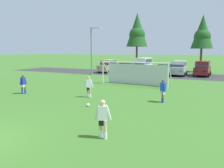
{
  "coord_description": "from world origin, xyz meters",
  "views": [
    {
      "loc": [
        8.38,
        -4.79,
        3.59
      ],
      "look_at": [
        1.33,
        10.39,
        1.01
      ],
      "focal_mm": 34.15,
      "sensor_mm": 36.0,
      "label": 1
    }
  ],
  "objects_px": {
    "soccer_ball": "(88,105)",
    "soccer_goal": "(136,73)",
    "player_defender_far": "(89,87)",
    "parked_car_slot_center_left": "(143,65)",
    "player_striker_near": "(103,119)",
    "street_lamp": "(92,51)",
    "parked_car_slot_center_right": "(179,68)",
    "player_midfield_center": "(23,84)",
    "parked_car_slot_right": "(203,68)",
    "player_winger_left": "(163,91)",
    "parked_car_slot_center": "(165,70)",
    "parked_car_slot_far_left": "(108,66)",
    "parked_car_slot_left": "(126,68)"
  },
  "relations": [
    {
      "from": "soccer_ball",
      "to": "soccer_goal",
      "type": "distance_m",
      "value": 10.09
    },
    {
      "from": "player_defender_far",
      "to": "parked_car_slot_center_left",
      "type": "distance_m",
      "value": 19.76
    },
    {
      "from": "soccer_ball",
      "to": "soccer_goal",
      "type": "height_order",
      "value": "soccer_goal"
    },
    {
      "from": "player_striker_near",
      "to": "street_lamp",
      "type": "xyz_separation_m",
      "value": [
        -12.56,
        20.86,
        2.87
      ]
    },
    {
      "from": "soccer_goal",
      "to": "parked_car_slot_center_right",
      "type": "relative_size",
      "value": 1.64
    },
    {
      "from": "player_midfield_center",
      "to": "parked_car_slot_center_left",
      "type": "bearing_deg",
      "value": 78.4
    },
    {
      "from": "player_defender_far",
      "to": "parked_car_slot_right",
      "type": "distance_m",
      "value": 20.92
    },
    {
      "from": "player_defender_far",
      "to": "parked_car_slot_center_right",
      "type": "distance_m",
      "value": 19.35
    },
    {
      "from": "street_lamp",
      "to": "player_winger_left",
      "type": "bearing_deg",
      "value": -44.86
    },
    {
      "from": "soccer_goal",
      "to": "parked_car_slot_center",
      "type": "distance_m",
      "value": 10.05
    },
    {
      "from": "soccer_goal",
      "to": "player_winger_left",
      "type": "height_order",
      "value": "soccer_goal"
    },
    {
      "from": "parked_car_slot_center_right",
      "to": "parked_car_slot_right",
      "type": "height_order",
      "value": "same"
    },
    {
      "from": "soccer_ball",
      "to": "parked_car_slot_center",
      "type": "relative_size",
      "value": 0.05
    },
    {
      "from": "player_defender_far",
      "to": "street_lamp",
      "type": "relative_size",
      "value": 0.23
    },
    {
      "from": "parked_car_slot_far_left",
      "to": "parked_car_slot_left",
      "type": "xyz_separation_m",
      "value": [
        2.95,
        0.64,
        -0.24
      ]
    },
    {
      "from": "player_midfield_center",
      "to": "soccer_ball",
      "type": "bearing_deg",
      "value": -10.79
    },
    {
      "from": "street_lamp",
      "to": "parked_car_slot_center_right",
      "type": "bearing_deg",
      "value": 20.86
    },
    {
      "from": "player_midfield_center",
      "to": "player_winger_left",
      "type": "distance_m",
      "value": 11.55
    },
    {
      "from": "soccer_goal",
      "to": "parked_car_slot_right",
      "type": "bearing_deg",
      "value": 62.78
    },
    {
      "from": "parked_car_slot_left",
      "to": "parked_car_slot_right",
      "type": "relative_size",
      "value": 0.91
    },
    {
      "from": "player_defender_far",
      "to": "parked_car_slot_right",
      "type": "bearing_deg",
      "value": 68.99
    },
    {
      "from": "player_midfield_center",
      "to": "parked_car_slot_far_left",
      "type": "distance_m",
      "value": 19.89
    },
    {
      "from": "soccer_goal",
      "to": "player_defender_far",
      "type": "height_order",
      "value": "soccer_goal"
    },
    {
      "from": "parked_car_slot_left",
      "to": "player_striker_near",
      "type": "bearing_deg",
      "value": -70.72
    },
    {
      "from": "parked_car_slot_right",
      "to": "street_lamp",
      "type": "distance_m",
      "value": 16.47
    },
    {
      "from": "parked_car_slot_far_left",
      "to": "parked_car_slot_center_left",
      "type": "xyz_separation_m",
      "value": [
        5.85,
        0.99,
        0.23
      ]
    },
    {
      "from": "parked_car_slot_center",
      "to": "soccer_ball",
      "type": "bearing_deg",
      "value": -92.92
    },
    {
      "from": "player_defender_far",
      "to": "parked_car_slot_right",
      "type": "height_order",
      "value": "parked_car_slot_right"
    },
    {
      "from": "parked_car_slot_right",
      "to": "player_winger_left",
      "type": "bearing_deg",
      "value": -95.76
    },
    {
      "from": "player_striker_near",
      "to": "parked_car_slot_center_left",
      "type": "relative_size",
      "value": 0.34
    },
    {
      "from": "player_striker_near",
      "to": "parked_car_slot_left",
      "type": "bearing_deg",
      "value": 109.28
    },
    {
      "from": "soccer_goal",
      "to": "parked_car_slot_right",
      "type": "distance_m",
      "value": 13.5
    },
    {
      "from": "soccer_goal",
      "to": "street_lamp",
      "type": "distance_m",
      "value": 11.64
    },
    {
      "from": "parked_car_slot_far_left",
      "to": "parked_car_slot_center",
      "type": "bearing_deg",
      "value": -6.98
    },
    {
      "from": "street_lamp",
      "to": "player_defender_far",
      "type": "bearing_deg",
      "value": -61.01
    },
    {
      "from": "street_lamp",
      "to": "soccer_ball",
      "type": "bearing_deg",
      "value": -60.82
    },
    {
      "from": "parked_car_slot_left",
      "to": "parked_car_slot_center_right",
      "type": "bearing_deg",
      "value": -3.19
    },
    {
      "from": "parked_car_slot_right",
      "to": "soccer_goal",
      "type": "bearing_deg",
      "value": -117.22
    },
    {
      "from": "soccer_ball",
      "to": "soccer_goal",
      "type": "bearing_deg",
      "value": 90.73
    },
    {
      "from": "parked_car_slot_center_left",
      "to": "player_striker_near",
      "type": "bearing_deg",
      "value": -76.78
    },
    {
      "from": "parked_car_slot_left",
      "to": "parked_car_slot_right",
      "type": "distance_m",
      "value": 11.92
    },
    {
      "from": "player_striker_near",
      "to": "player_winger_left",
      "type": "xyz_separation_m",
      "value": [
        0.94,
        7.43,
        0.0
      ]
    },
    {
      "from": "soccer_ball",
      "to": "parked_car_slot_center_left",
      "type": "relative_size",
      "value": 0.05
    },
    {
      "from": "parked_car_slot_center",
      "to": "street_lamp",
      "type": "height_order",
      "value": "street_lamp"
    },
    {
      "from": "player_winger_left",
      "to": "player_striker_near",
      "type": "bearing_deg",
      "value": -97.18
    },
    {
      "from": "parked_car_slot_center_left",
      "to": "parked_car_slot_center_right",
      "type": "height_order",
      "value": "parked_car_slot_center_left"
    },
    {
      "from": "player_midfield_center",
      "to": "parked_car_slot_left",
      "type": "relative_size",
      "value": 0.38
    },
    {
      "from": "player_defender_far",
      "to": "street_lamp",
      "type": "xyz_separation_m",
      "value": [
        -7.88,
        14.23,
        2.87
      ]
    },
    {
      "from": "player_midfield_center",
      "to": "parked_car_slot_center",
      "type": "xyz_separation_m",
      "value": [
        8.26,
        18.62,
        0.05
      ]
    },
    {
      "from": "player_winger_left",
      "to": "street_lamp",
      "type": "distance_m",
      "value": 19.25
    }
  ]
}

